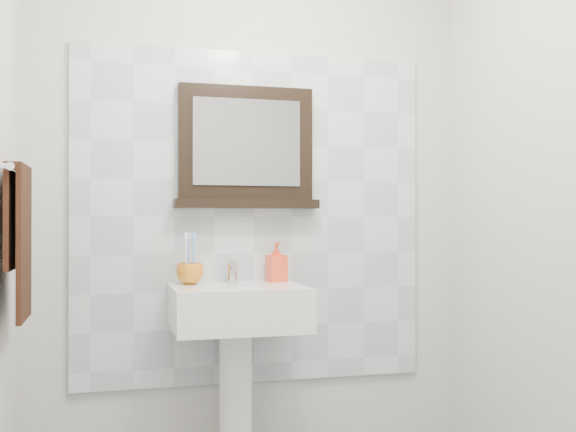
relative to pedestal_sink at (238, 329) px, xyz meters
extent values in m
cube|color=beige|center=(0.11, 0.23, 0.57)|extent=(2.00, 0.01, 2.50)
cube|color=beige|center=(0.11, -1.97, 0.57)|extent=(2.00, 0.01, 2.50)
cube|color=silver|center=(0.11, 0.21, 0.47)|extent=(1.60, 0.02, 1.50)
cylinder|color=white|center=(0.00, 0.05, -0.34)|extent=(0.14, 0.14, 0.68)
cube|color=white|center=(0.00, -0.01, 0.09)|extent=(0.55, 0.44, 0.18)
cylinder|color=silver|center=(0.00, -0.03, 0.17)|extent=(0.32, 0.32, 0.02)
cylinder|color=#4C4C4F|center=(0.00, -0.03, 0.18)|extent=(0.04, 0.04, 0.00)
cylinder|color=silver|center=(0.00, 0.14, 0.23)|extent=(0.04, 0.04, 0.09)
cylinder|color=silver|center=(0.00, 0.09, 0.25)|extent=(0.02, 0.10, 0.02)
cube|color=silver|center=(0.00, 0.15, 0.28)|extent=(0.02, 0.07, 0.01)
imported|color=orange|center=(-0.19, 0.10, 0.23)|extent=(0.15, 0.15, 0.09)
cylinder|color=white|center=(-0.21, 0.09, 0.29)|extent=(0.01, 0.01, 0.19)
cube|color=white|center=(-0.21, 0.09, 0.39)|extent=(0.01, 0.01, 0.03)
cylinder|color=#639AE4|center=(-0.17, 0.09, 0.29)|extent=(0.01, 0.01, 0.19)
cube|color=#639AE4|center=(-0.17, 0.09, 0.39)|extent=(0.01, 0.01, 0.03)
cylinder|color=white|center=(-0.19, 0.12, 0.29)|extent=(0.01, 0.01, 0.19)
cube|color=white|center=(-0.19, 0.12, 0.39)|extent=(0.01, 0.01, 0.03)
cylinder|color=#639AE4|center=(-0.20, 0.11, 0.29)|extent=(0.01, 0.01, 0.19)
cube|color=#639AE4|center=(-0.20, 0.11, 0.39)|extent=(0.01, 0.01, 0.03)
cylinder|color=white|center=(-0.17, 0.11, 0.29)|extent=(0.01, 0.01, 0.19)
cube|color=white|center=(-0.17, 0.11, 0.39)|extent=(0.01, 0.01, 0.03)
imported|color=red|center=(0.20, 0.14, 0.27)|extent=(0.09, 0.09, 0.18)
cube|color=black|center=(0.07, 0.19, 0.81)|extent=(0.61, 0.06, 0.51)
cube|color=#99999E|center=(0.07, 0.16, 0.81)|extent=(0.49, 0.01, 0.39)
cube|color=black|center=(0.07, 0.17, 0.53)|extent=(0.65, 0.11, 0.04)
cylinder|color=silver|center=(-0.83, -0.24, 0.63)|extent=(0.03, 0.40, 0.03)
cylinder|color=silver|center=(-0.86, -0.43, 0.63)|extent=(0.05, 0.02, 0.02)
cylinder|color=silver|center=(-0.86, -0.05, 0.63)|extent=(0.05, 0.02, 0.02)
cube|color=black|center=(-0.81, -0.24, 0.36)|extent=(0.02, 0.30, 0.52)
cube|color=black|center=(-0.85, -0.24, 0.45)|extent=(0.02, 0.30, 0.34)
cube|color=black|center=(-0.83, -0.24, 0.64)|extent=(0.06, 0.30, 0.03)
camera|label=1|loc=(-0.52, -2.79, 0.46)|focal=42.00mm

